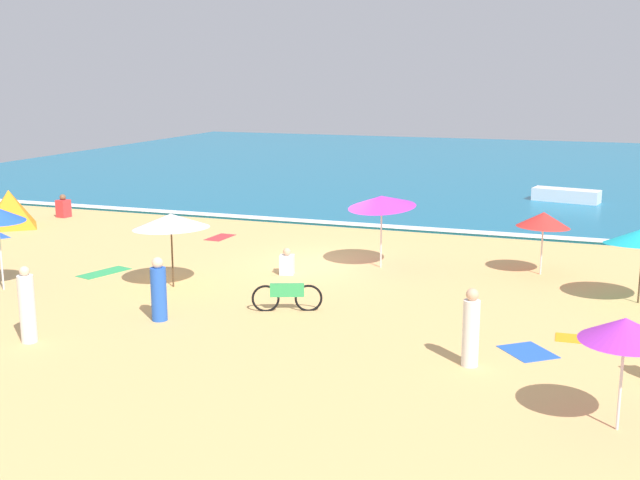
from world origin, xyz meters
The scene contains 19 objects.
ground_plane centered at (0.00, 0.00, 0.00)m, with size 60.00×60.00×0.00m, color #E5B26B.
ocean_water centered at (0.00, 28.00, 0.05)m, with size 60.00×44.00×0.10m, color #146B93.
wave_breaker_foam centered at (0.00, 6.30, 0.10)m, with size 57.00×0.70×0.01m, color white.
beach_umbrella_1 centered at (-3.25, -4.10, 1.91)m, with size 2.96×2.96×2.17m.
beach_umbrella_3 centered at (1.71, 0.14, 2.10)m, with size 2.87×2.88×2.39m.
beach_umbrella_5 centered at (6.51, 0.95, 1.69)m, with size 2.27×2.27×1.94m.
beach_umbrella_7 centered at (8.63, -9.62, 1.80)m, with size 2.11×2.11×2.02m.
beach_tent centered at (-13.88, 1.55, 0.75)m, with size 2.11×2.06×1.49m.
parked_bicycle centered at (0.69, -5.15, 0.38)m, with size 1.71×0.73×0.76m.
beachgoer_0 centered at (-1.97, -6.95, 0.75)m, with size 0.43×0.43×1.60m.
beachgoer_2 centered at (-3.91, -9.36, 0.83)m, with size 0.45×0.45×1.77m.
beachgoer_3 centered at (5.75, -7.45, 0.79)m, with size 0.38×0.38×1.67m.
beachgoer_4 centered at (-13.33, 4.12, 0.42)m, with size 0.53×0.53×0.98m.
beachgoer_6 centered at (-0.75, -1.63, 0.34)m, with size 0.53×0.53×0.81m.
beach_towel_0 centered at (-5.15, 2.56, 0.01)m, with size 0.72×1.35×0.01m.
beach_towel_1 centered at (-6.08, -3.40, 0.01)m, with size 1.11×1.78×0.01m.
beach_towel_3 centered at (8.14, -4.91, 0.01)m, with size 1.67×0.71×0.01m.
beach_towel_4 centered at (6.82, -6.20, 0.01)m, with size 1.42×1.45×0.01m.
small_boat_0 centered at (6.52, 15.04, 0.40)m, with size 3.15×1.57×0.59m.
Camera 1 is at (8.11, -23.16, 5.98)m, focal length 44.31 mm.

